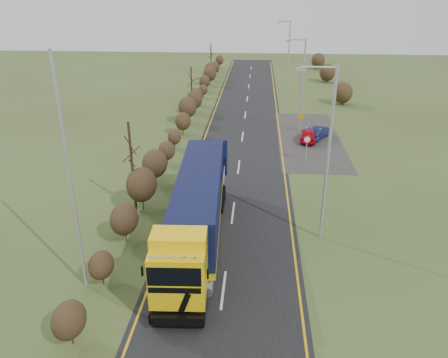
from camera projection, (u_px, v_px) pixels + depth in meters
name	position (u px, v px, depth m)	size (l,w,h in m)	color
ground	(229.00, 246.00, 25.07)	(160.00, 160.00, 0.00)	#3C491F
road	(238.00, 177.00, 34.18)	(8.00, 120.00, 0.02)	black
layby	(309.00, 138.00, 42.84)	(6.00, 18.00, 0.02)	#2D2A28
lane_markings	(237.00, 178.00, 33.90)	(7.52, 116.00, 0.01)	gold
hedgerow	(155.00, 165.00, 32.04)	(2.24, 102.04, 6.05)	black
lorry	(197.00, 209.00, 24.34)	(3.00, 14.58, 4.04)	black
car_red_hatchback	(309.00, 135.00, 41.83)	(1.50, 3.73, 1.27)	#AC0819
car_blue_sedan	(318.00, 132.00, 42.62)	(1.31, 3.75, 1.24)	#0A123B
streetlight_near	(326.00, 148.00, 23.69)	(2.14, 0.20, 10.09)	#A5A8AA
streetlight_mid	(302.00, 81.00, 43.20)	(1.95, 0.18, 9.17)	#A5A8AA
streetlight_far	(288.00, 50.00, 64.80)	(1.96, 0.18, 9.22)	#A5A8AA
left_pole	(70.00, 181.00, 19.41)	(0.16, 0.16, 11.42)	#A5A8AA
speed_sign	(307.00, 144.00, 36.44)	(0.64, 0.10, 2.33)	#A5A8AA
warning_board	(301.00, 121.00, 44.09)	(0.77, 0.11, 2.02)	#A5A8AA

